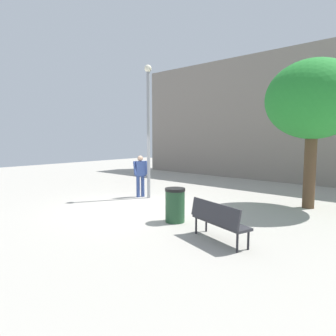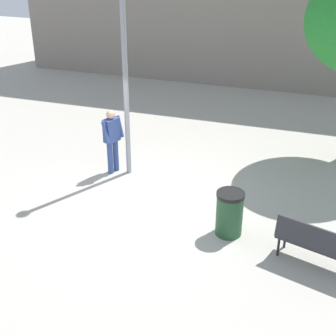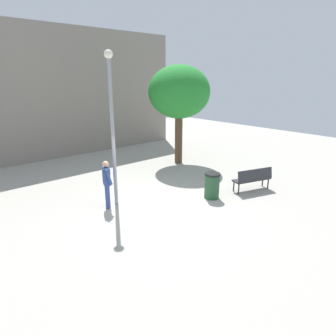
# 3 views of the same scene
# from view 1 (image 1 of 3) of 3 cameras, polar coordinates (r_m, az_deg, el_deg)

# --- Properties ---
(ground_plane) EXTENTS (36.00, 36.00, 0.00)m
(ground_plane) POSITION_cam_1_polar(r_m,az_deg,el_deg) (10.41, -6.32, -7.45)
(ground_plane) COLOR #A8A399
(building_facade) EXTENTS (15.93, 2.00, 6.97)m
(building_facade) POSITION_cam_1_polar(r_m,az_deg,el_deg) (18.35, 17.51, 9.05)
(building_facade) COLOR gray
(building_facade) RESTS_ON ground_plane
(lamppost) EXTENTS (0.28, 0.28, 5.15)m
(lamppost) POSITION_cam_1_polar(r_m,az_deg,el_deg) (11.69, -3.79, 8.99)
(lamppost) COLOR gray
(lamppost) RESTS_ON ground_plane
(person_by_lamppost) EXTENTS (0.44, 0.63, 1.67)m
(person_by_lamppost) POSITION_cam_1_polar(r_m,az_deg,el_deg) (11.98, -5.33, -0.98)
(person_by_lamppost) COLOR #334784
(person_by_lamppost) RESTS_ON ground_plane
(park_bench) EXTENTS (1.67, 0.93, 0.92)m
(park_bench) POSITION_cam_1_polar(r_m,az_deg,el_deg) (7.00, 9.52, -9.53)
(park_bench) COLOR #2D2D33
(park_bench) RESTS_ON ground_plane
(plaza_tree) EXTENTS (3.07, 3.07, 4.94)m
(plaza_tree) POSITION_cam_1_polar(r_m,az_deg,el_deg) (11.11, 26.07, 11.54)
(plaza_tree) COLOR brown
(plaza_tree) RESTS_ON ground_plane
(trash_bin) EXTENTS (0.58, 0.58, 0.97)m
(trash_bin) POSITION_cam_1_polar(r_m,az_deg,el_deg) (8.49, 1.36, -7.09)
(trash_bin) COLOR #234C2D
(trash_bin) RESTS_ON ground_plane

